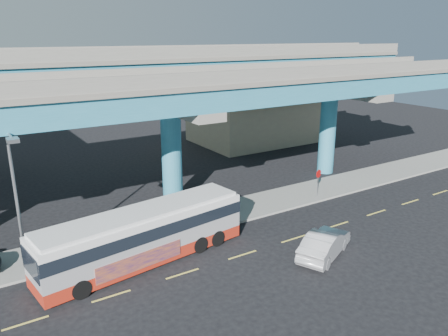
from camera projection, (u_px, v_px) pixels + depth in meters
ground at (240, 253)px, 26.23m from camera, size 120.00×120.00×0.00m
sidewalk at (195, 220)px, 30.65m from camera, size 70.00×4.00×0.15m
lane_markings at (242, 255)px, 25.98m from camera, size 58.00×0.12×0.01m
viaduct at (169, 85)px, 30.90m from camera, size 52.00×12.40×11.70m
building_beige at (256, 112)px, 52.97m from camera, size 14.00×10.23×7.00m
transit_bus at (144, 234)px, 24.76m from camera, size 12.63×4.36×3.18m
sedan at (325, 244)px, 25.68m from camera, size 5.30×6.04×1.57m
street_lamp at (15, 185)px, 21.66m from camera, size 0.50×2.64×8.16m
stop_sign at (318, 177)px, 34.38m from camera, size 0.67×0.22×2.29m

